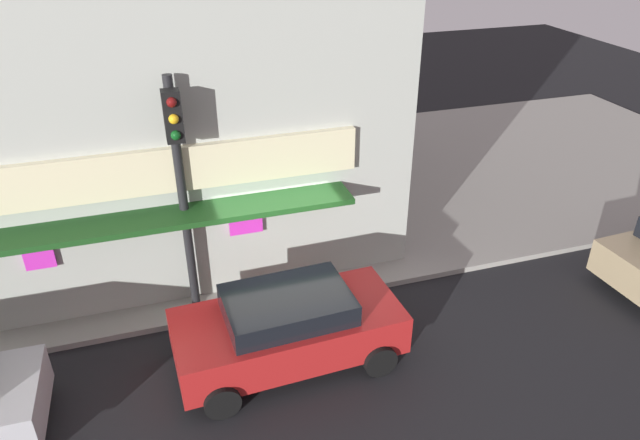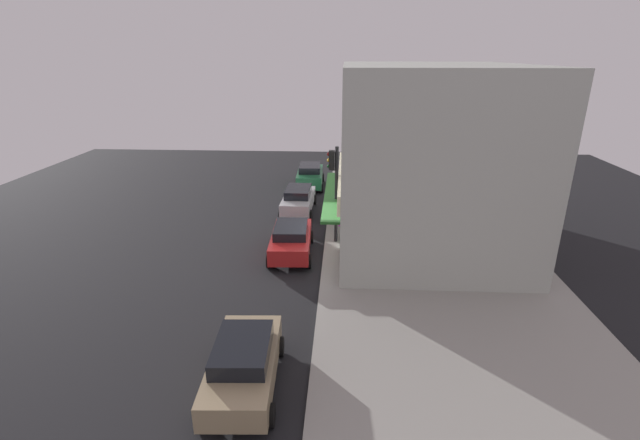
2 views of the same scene
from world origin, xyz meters
TOP-DOWN VIEW (x-y plane):
  - ground_plane at (0.00, 0.00)m, footprint 49.87×49.87m
  - sidewalk at (0.00, 5.22)m, footprint 33.24×10.44m
  - corner_building at (-2.76, 5.10)m, footprint 11.90×9.47m
  - traffic_light at (-1.83, 0.46)m, footprint 0.32×0.58m
  - fire_hydrant at (0.54, 1.23)m, footprint 0.51×0.27m
  - pedestrian at (-3.75, 2.14)m, footprint 0.54×0.56m
  - parked_car_red at (-0.34, -1.59)m, footprint 4.28×2.21m

SIDE VIEW (x-z plane):
  - ground_plane at x=0.00m, z-range 0.00..0.00m
  - sidewalk at x=0.00m, z-range 0.00..0.14m
  - fire_hydrant at x=0.54m, z-range 0.12..0.90m
  - parked_car_red at x=-0.34m, z-range 0.04..1.57m
  - pedestrian at x=-3.75m, z-range 0.22..2.00m
  - traffic_light at x=-1.83m, z-range 0.84..5.80m
  - corner_building at x=-2.76m, z-range 0.13..8.87m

